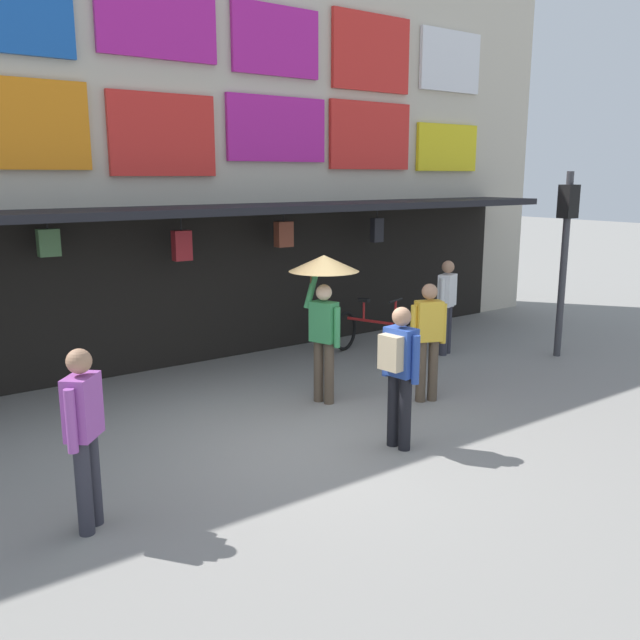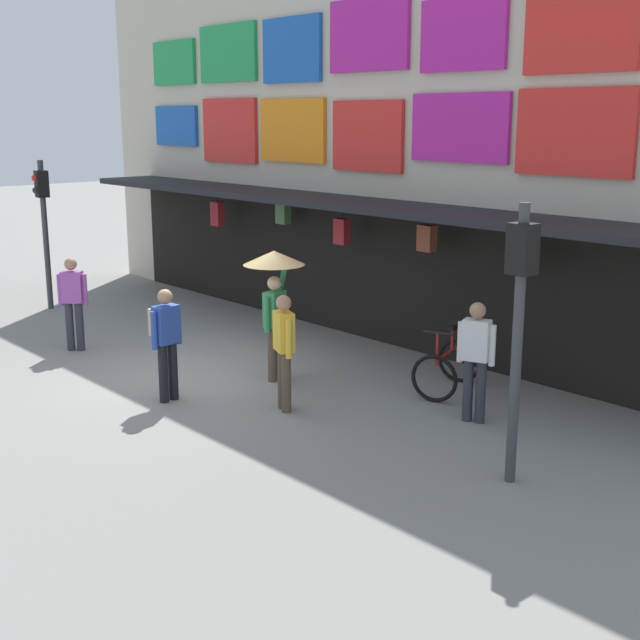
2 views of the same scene
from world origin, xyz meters
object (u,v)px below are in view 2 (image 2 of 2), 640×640
pedestrian_in_white (166,336)px  pedestrian_in_black (73,299)px  traffic_light_far (520,299)px  traffic_light_near (43,210)px  bicycle_parked (447,367)px  pedestrian_in_red (284,346)px  pedestrian_with_umbrella (274,279)px  pedestrian_in_blue (476,355)px

pedestrian_in_white → pedestrian_in_black: size_ratio=1.00×
traffic_light_far → pedestrian_in_black: (-8.59, -1.16, -1.19)m
traffic_light_near → bicycle_parked: bearing=11.8°
pedestrian_in_red → pedestrian_in_black: bearing=-171.3°
bicycle_parked → pedestrian_with_umbrella: 2.99m
traffic_light_near → pedestrian_with_umbrella: traffic_light_near is taller
traffic_light_far → pedestrian_with_umbrella: bearing=175.2°
pedestrian_in_red → pedestrian_with_umbrella: pedestrian_with_umbrella is taller
traffic_light_far → pedestrian_with_umbrella: (-4.83, 0.40, -0.50)m
traffic_light_far → bicycle_parked: traffic_light_far is taller
traffic_light_near → pedestrian_in_red: 8.64m
pedestrian_in_white → pedestrian_in_red: bearing=34.4°
bicycle_parked → pedestrian_in_red: bearing=-112.8°
traffic_light_far → pedestrian_with_umbrella: traffic_light_far is taller
traffic_light_near → pedestrian_in_blue: traffic_light_near is taller
traffic_light_far → pedestrian_in_white: 5.42m
bicycle_parked → pedestrian_in_black: bearing=-152.3°
pedestrian_with_umbrella → traffic_light_near: bearing=-176.7°
pedestrian_in_red → pedestrian_in_blue: 2.66m
bicycle_parked → pedestrian_in_blue: size_ratio=0.79×
traffic_light_far → pedestrian_in_red: (-3.62, -0.40, -1.19)m
pedestrian_in_white → pedestrian_in_black: (-3.49, 0.25, -0.04)m
pedestrian_in_blue → pedestrian_in_black: same height
traffic_light_near → bicycle_parked: 9.91m
bicycle_parked → pedestrian_in_white: 4.24m
traffic_light_far → bicycle_parked: 3.72m
traffic_light_near → pedestrian_with_umbrella: (7.34, 0.42, -0.50)m
pedestrian_in_white → pedestrian_with_umbrella: pedestrian_with_umbrella is taller
pedestrian_in_white → traffic_light_near: bearing=168.8°
traffic_light_far → pedestrian_in_black: bearing=-172.3°
pedestrian_in_white → pedestrian_in_black: bearing=175.9°
pedestrian_in_black → pedestrian_with_umbrella: bearing=22.6°
traffic_light_near → bicycle_parked: (9.55, 1.99, -1.75)m
traffic_light_far → pedestrian_in_black: traffic_light_far is taller
pedestrian_in_white → pedestrian_in_blue: 4.45m
pedestrian_in_white → pedestrian_in_blue: size_ratio=1.00×
pedestrian_with_umbrella → traffic_light_far: bearing=-4.8°
traffic_light_far → pedestrian_in_blue: size_ratio=1.90×
pedestrian_with_umbrella → pedestrian_in_red: bearing=-33.6°
traffic_light_near → pedestrian_in_white: (7.07, -1.40, -1.16)m
bicycle_parked → pedestrian_in_blue: (1.09, -0.74, 0.55)m
traffic_light_near → pedestrian_in_red: bearing=-2.6°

